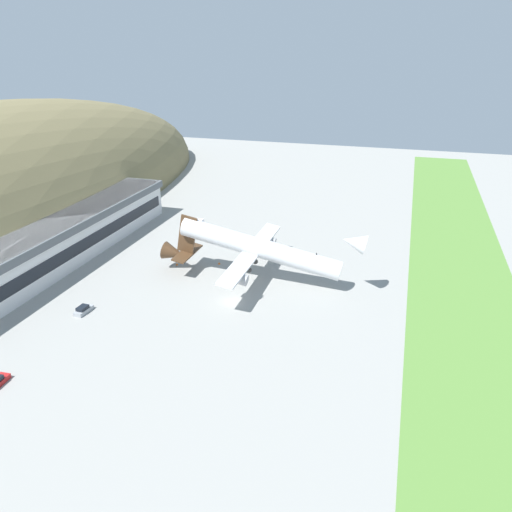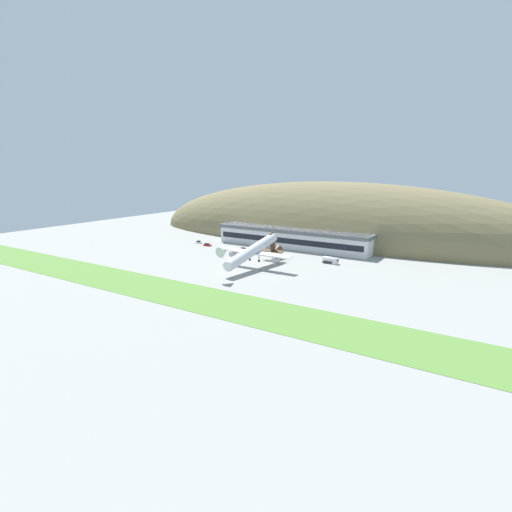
% 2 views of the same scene
% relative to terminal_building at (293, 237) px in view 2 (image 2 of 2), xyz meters
% --- Properties ---
extents(ground_plane, '(353.14, 353.14, 0.00)m').
position_rel_terminal_building_xyz_m(ground_plane, '(-5.16, -47.05, -5.89)').
color(ground_plane, gray).
extents(grass_strip_foreground, '(317.83, 22.50, 0.08)m').
position_rel_terminal_building_xyz_m(grass_strip_foreground, '(-5.16, -92.49, -5.85)').
color(grass_strip_foreground, '#568438').
rests_on(grass_strip_foreground, ground_plane).
extents(hill_backdrop, '(264.07, 73.78, 68.00)m').
position_rel_terminal_building_xyz_m(hill_backdrop, '(9.37, 38.05, -5.89)').
color(hill_backdrop, olive).
rests_on(hill_backdrop, ground_plane).
extents(terminal_building, '(87.00, 15.29, 10.38)m').
position_rel_terminal_building_xyz_m(terminal_building, '(0.00, 0.00, 0.00)').
color(terminal_building, silver).
rests_on(terminal_building, ground_plane).
extents(cargo_airplane, '(35.96, 46.22, 12.39)m').
position_rel_terminal_building_xyz_m(cargo_airplane, '(6.36, -48.59, 1.51)').
color(cargo_airplane, silver).
extents(service_car_0, '(4.67, 2.13, 1.40)m').
position_rel_terminal_building_xyz_m(service_car_0, '(-41.36, -21.46, -5.31)').
color(service_car_0, '#B21E1E').
rests_on(service_car_0, ground_plane).
extents(service_car_1, '(4.26, 2.02, 1.41)m').
position_rel_terminal_building_xyz_m(service_car_1, '(-17.80, -20.78, -5.30)').
color(service_car_1, '#999EA3').
rests_on(service_car_1, ground_plane).
extents(service_car_2, '(3.75, 1.94, 1.45)m').
position_rel_terminal_building_xyz_m(service_car_2, '(-50.26, -18.12, -5.29)').
color(service_car_2, silver).
rests_on(service_car_2, ground_plane).
extents(fuel_truck, '(6.96, 2.25, 3.03)m').
position_rel_terminal_building_xyz_m(fuel_truck, '(31.31, -23.47, -4.43)').
color(fuel_truck, silver).
rests_on(fuel_truck, ground_plane).
extents(traffic_cone_0, '(0.52, 0.52, 0.58)m').
position_rel_terminal_building_xyz_m(traffic_cone_0, '(11.82, -37.82, -5.61)').
color(traffic_cone_0, orange).
rests_on(traffic_cone_0, ground_plane).
extents(traffic_cone_1, '(0.52, 0.52, 0.58)m').
position_rel_terminal_building_xyz_m(traffic_cone_1, '(8.36, -28.40, -5.61)').
color(traffic_cone_1, orange).
rests_on(traffic_cone_1, ground_plane).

